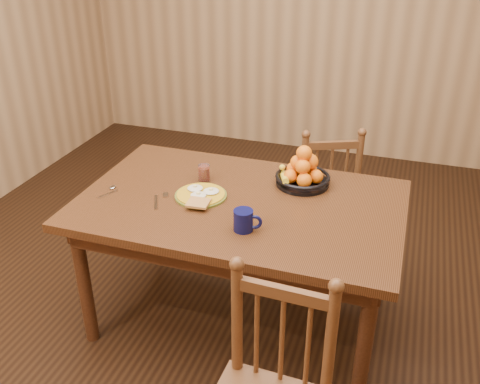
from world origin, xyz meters
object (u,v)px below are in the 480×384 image
(fruit_bowl, at_px, (302,173))
(coffee_mug, at_px, (244,220))
(chair_far, at_px, (323,192))
(breakfast_plate, at_px, (201,195))
(dining_table, at_px, (240,216))

(fruit_bowl, bearing_deg, coffee_mug, -105.67)
(chair_far, xyz_separation_m, coffee_mug, (-0.19, -1.07, 0.37))
(chair_far, height_order, coffee_mug, chair_far)
(breakfast_plate, bearing_deg, fruit_bowl, 33.81)
(dining_table, relative_size, fruit_bowl, 5.52)
(dining_table, xyz_separation_m, fruit_bowl, (0.25, 0.28, 0.15))
(breakfast_plate, height_order, fruit_bowl, fruit_bowl)
(breakfast_plate, bearing_deg, chair_far, 59.89)
(dining_table, bearing_deg, chair_far, 70.52)
(dining_table, bearing_deg, coffee_mug, -67.66)
(breakfast_plate, relative_size, fruit_bowl, 1.00)
(breakfast_plate, distance_m, fruit_bowl, 0.55)
(chair_far, relative_size, coffee_mug, 6.66)
(chair_far, relative_size, fruit_bowl, 3.07)
(coffee_mug, relative_size, fruit_bowl, 0.46)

